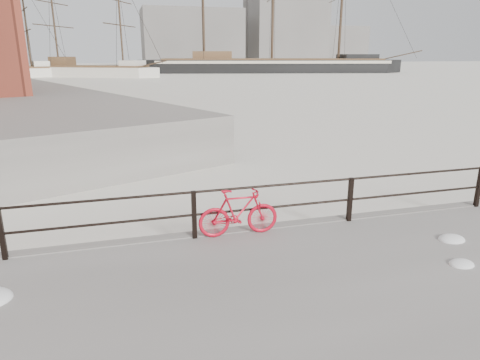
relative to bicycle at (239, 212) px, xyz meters
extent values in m
plane|color=white|center=(2.60, 0.25, -0.85)|extent=(400.00, 400.00, 0.00)
imported|color=red|center=(0.00, 0.00, 0.00)|extent=(1.66, 0.29, 1.00)
ellipsoid|color=white|center=(4.09, -1.39, -0.40)|extent=(0.55, 0.43, 0.20)
ellipsoid|color=white|center=(3.49, -2.33, -0.42)|extent=(0.46, 0.36, 0.16)
cube|color=gray|center=(22.60, 140.25, 8.15)|extent=(32.00, 18.00, 18.00)
cube|color=gray|center=(57.60, 145.25, 11.15)|extent=(26.00, 20.00, 24.00)
cube|color=gray|center=(80.60, 150.25, 6.15)|extent=(20.00, 16.00, 14.00)
cylinder|color=gray|center=(44.60, 150.25, 21.15)|extent=(2.80, 2.80, 44.00)
camera|label=1|loc=(-2.18, -7.89, 3.11)|focal=32.00mm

